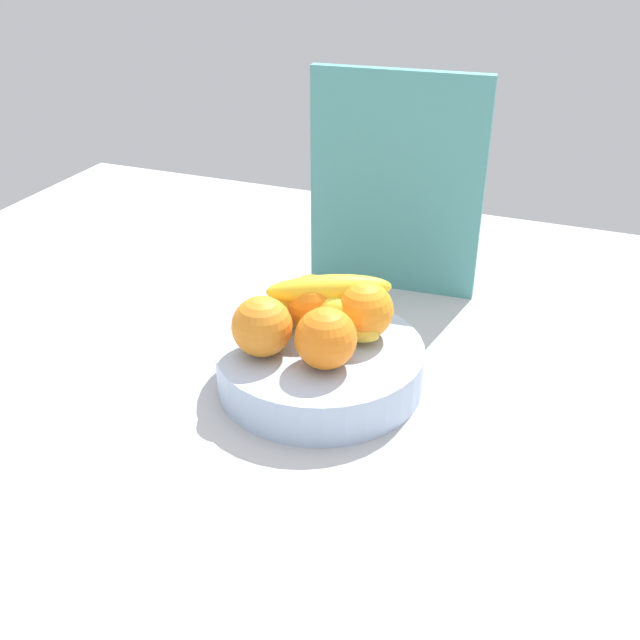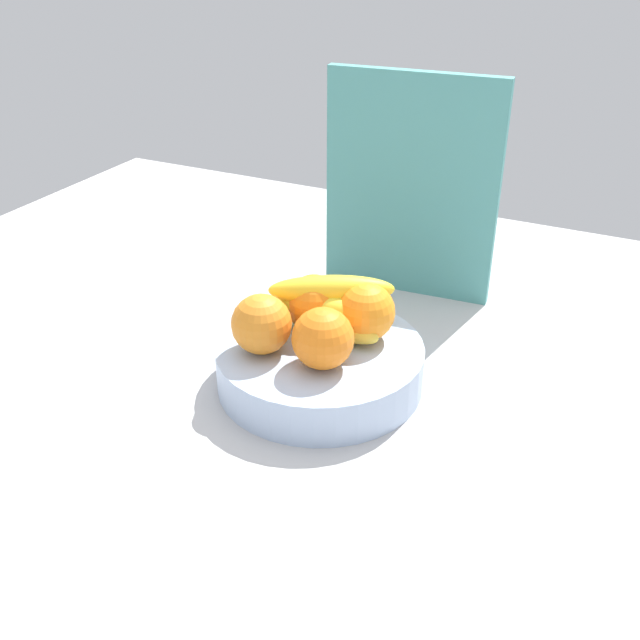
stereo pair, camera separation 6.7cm
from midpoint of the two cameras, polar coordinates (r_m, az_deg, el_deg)
name	(u,v)px [view 2 (the right image)]	position (r cm, az deg, el deg)	size (l,w,h in cm)	color
ground_plane	(339,392)	(103.30, 3.38, -5.56)	(180.00, 140.00, 3.00)	#B2B1B1
fruit_bowl	(320,365)	(100.55, 1.91, -3.51)	(27.94, 27.94, 5.99)	#AAC0DF
orange_front_left	(325,339)	(92.80, 2.49, -1.52)	(7.96, 7.96, 7.96)	orange
orange_front_right	(366,312)	(99.30, 5.46, 0.60)	(7.96, 7.96, 7.96)	orange
orange_center	(314,303)	(100.96, 1.46, 1.25)	(7.96, 7.96, 7.96)	orange
orange_back_left	(261,324)	(96.07, -2.53, -0.35)	(7.96, 7.96, 7.96)	orange
banana_bunch	(327,307)	(99.73, 2.50, 0.99)	(17.80, 11.36, 8.40)	yellow
cutting_board	(411,188)	(120.94, 8.58, 9.99)	(28.00, 1.80, 36.00)	teal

